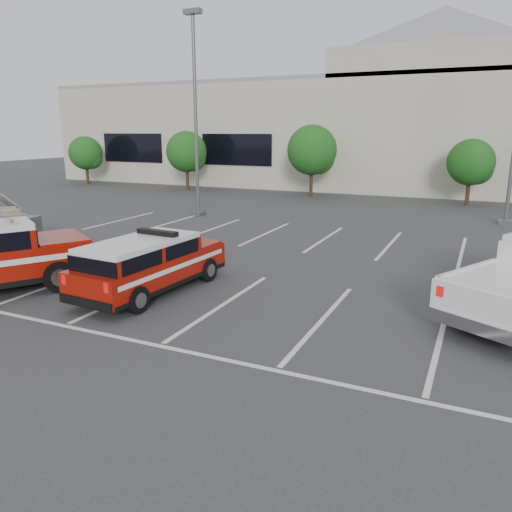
{
  "coord_description": "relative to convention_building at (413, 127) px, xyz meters",
  "views": [
    {
      "loc": [
        5.98,
        -10.91,
        4.46
      ],
      "look_at": [
        0.33,
        1.36,
        1.05
      ],
      "focal_mm": 35.0,
      "sensor_mm": 36.0,
      "label": 1
    }
  ],
  "objects": [
    {
      "name": "tree_left",
      "position": [
        -15.09,
        -9.82,
        -1.95
      ],
      "size": [
        3.07,
        3.07,
        4.42
      ],
      "color": "#3F2B19",
      "rests_on": "ground"
    },
    {
      "name": "convention_building",
      "position": [
        0.0,
        0.0,
        0.0
      ],
      "size": [
        60.0,
        16.99,
        13.2
      ],
      "color": "beige",
      "rests_on": "ground"
    },
    {
      "name": "light_pole_left",
      "position": [
        -8.18,
        -19.86,
        0.47
      ],
      "size": [
        0.9,
        0.6,
        10.24
      ],
      "color": "#59595E",
      "rests_on": "ground"
    },
    {
      "name": "tree_mid_left",
      "position": [
        -5.09,
        -9.82,
        -1.68
      ],
      "size": [
        3.37,
        3.37,
        4.85
      ],
      "color": "#3F2B19",
      "rests_on": "ground"
    },
    {
      "name": "tree_far_left",
      "position": [
        -25.09,
        -9.82,
        -2.22
      ],
      "size": [
        2.77,
        2.77,
        3.99
      ],
      "color": "#3F2B19",
      "rests_on": "ground"
    },
    {
      "name": "tree_mid_right",
      "position": [
        4.91,
        -9.82,
        -2.22
      ],
      "size": [
        2.77,
        2.77,
        3.99
      ],
      "color": "#3F2B19",
      "rests_on": "ground"
    },
    {
      "name": "fire_chief_suv",
      "position": [
        -2.56,
        -31.78,
        -4.01
      ],
      "size": [
        2.12,
        5.01,
        1.72
      ],
      "rotation": [
        0.0,
        0.0,
        -0.07
      ],
      "color": "maroon",
      "rests_on": "ground"
    },
    {
      "name": "stall_markings",
      "position": [
        -0.18,
        -27.36,
        -4.71
      ],
      "size": [
        23.0,
        15.0,
        0.01
      ],
      "primitive_type": "cube",
      "color": "silver",
      "rests_on": "ground"
    },
    {
      "name": "ground",
      "position": [
        -0.18,
        -31.86,
        -4.72
      ],
      "size": [
        120.0,
        120.0,
        0.0
      ],
      "primitive_type": "plane",
      "color": "#313133",
      "rests_on": "ground"
    }
  ]
}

